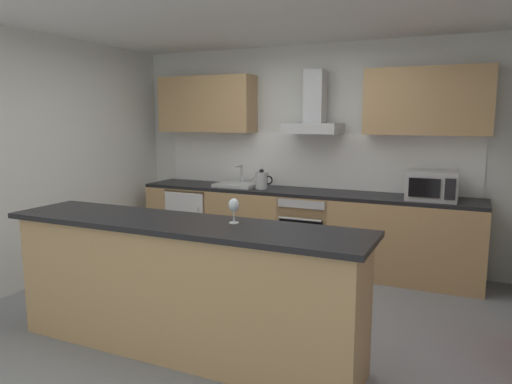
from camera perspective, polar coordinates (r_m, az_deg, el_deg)
The scene contains 15 objects.
ground at distance 4.35m, azimuth -2.40°, elevation -14.84°, with size 5.55×4.96×0.02m, color gray.
ceiling at distance 4.08m, azimuth -2.66°, elevation 21.18°, with size 5.55×4.96×0.02m, color white.
wall_back at distance 5.89m, azimuth 6.64°, elevation 4.53°, with size 5.55×0.12×2.60m, color silver.
wall_left at distance 5.48m, azimuth -24.81°, elevation 3.45°, with size 0.12×4.96×2.60m, color silver.
backsplash_tile at distance 5.83m, azimuth 6.40°, elevation 3.79°, with size 3.87×0.02×0.66m, color white.
counter_back at distance 5.66m, azimuth 5.28°, elevation -4.34°, with size 4.01×0.60×0.90m.
counter_island at distance 3.62m, azimuth -8.86°, elevation -11.15°, with size 2.79×0.64×1.00m.
upper_cabinets at distance 5.66m, azimuth 6.01°, elevation 10.54°, with size 3.95×0.32×0.70m.
oven at distance 5.60m, azimuth 6.32°, elevation -4.40°, with size 0.60×0.62×0.80m.
refrigerator at distance 6.25m, azimuth -7.17°, elevation -3.36°, with size 0.58×0.60×0.85m.
microwave at distance 5.21m, azimuth 20.35°, elevation 0.70°, with size 0.50×0.38×0.30m.
sink at distance 5.88m, azimuth -2.27°, elevation 0.93°, with size 0.50×0.40×0.26m.
kettle at distance 5.68m, azimuth 0.68°, elevation 1.44°, with size 0.29×0.15×0.24m.
range_hood at distance 5.57m, azimuth 6.98°, elevation 9.29°, with size 0.62×0.45×0.72m.
wine_glass at distance 3.36m, azimuth -2.67°, elevation -1.70°, with size 0.08×0.08×0.18m.
Camera 1 is at (1.83, -3.54, 1.74)m, focal length 33.41 mm.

